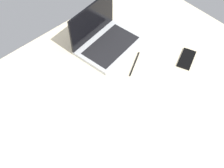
# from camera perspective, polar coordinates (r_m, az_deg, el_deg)

# --- Properties ---
(bed_mattress) EXTENTS (1.80, 1.40, 0.18)m
(bed_mattress) POSITION_cam_1_polar(r_m,az_deg,el_deg) (1.37, 1.31, -9.48)
(bed_mattress) COLOR beige
(bed_mattress) RESTS_ON ground
(laptop) EXTENTS (0.36, 0.28, 0.23)m
(laptop) POSITION_cam_1_polar(r_m,az_deg,el_deg) (1.55, -1.57, 9.07)
(laptop) COLOR #B7BABC
(laptop) RESTS_ON bed_mattress
(cell_phone) EXTENTS (0.16, 0.12, 0.01)m
(cell_phone) POSITION_cam_1_polar(r_m,az_deg,el_deg) (1.56, 14.70, 4.90)
(cell_phone) COLOR black
(cell_phone) RESTS_ON bed_mattress
(charger_cable) EXTENTS (0.15, 0.09, 0.01)m
(charger_cable) POSITION_cam_1_polar(r_m,az_deg,el_deg) (1.49, 4.54, 4.07)
(charger_cable) COLOR black
(charger_cable) RESTS_ON bed_mattress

